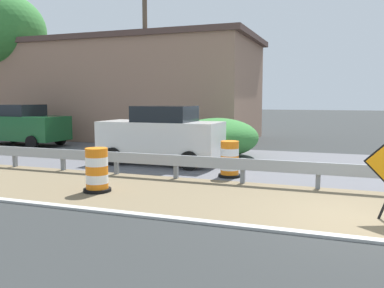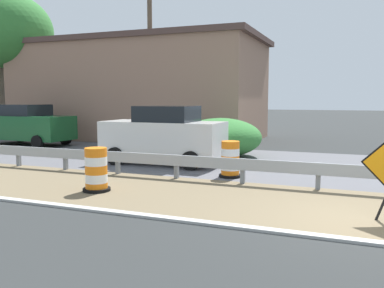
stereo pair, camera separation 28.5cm
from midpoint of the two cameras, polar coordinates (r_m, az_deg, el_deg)
The scene contains 12 objects.
ground_plane at distance 8.78m, azimuth 24.80°, elevation -9.86°, with size 160.00×160.00×0.00m, color #2B2D2D.
median_dirt_strip at distance 9.55m, azimuth 24.56°, elevation -8.55°, with size 3.99×120.00×0.01m, color #706047.
far_lane_asphalt at distance 15.10m, azimuth 23.56°, elevation -3.19°, with size 7.35×120.00×0.00m, color #56565B.
curb_near_edge at distance 7.54m, azimuth 25.31°, elevation -12.51°, with size 0.20×120.00×0.11m, color #ADADA8.
traffic_barrel_nearest at distance 12.44m, azimuth 5.98°, elevation -2.34°, with size 0.68×0.68×1.09m.
traffic_barrel_close at distance 10.76m, azimuth -12.39°, elevation -3.75°, with size 0.70×0.70×1.12m.
car_distant_a at distance 22.36m, azimuth -21.53°, elevation 2.48°, with size 2.28×4.76×2.06m.
car_distant_b at distance 14.84m, azimuth -3.42°, elevation 1.25°, with size 2.02×4.39×2.10m.
roadside_shop_near at distance 25.25m, azimuth -6.97°, elevation 7.52°, with size 7.21×14.83×5.79m.
utility_pole_near at distance 21.39m, azimuth -5.43°, elevation 11.19°, with size 0.24×1.80×8.05m.
bush_roadside at distance 16.72m, azimuth 4.42°, elevation 0.92°, with size 3.35×3.35×1.58m, color #337533.
tree_roadside at distance 28.09m, azimuth -23.51°, elevation 14.02°, with size 4.98×4.98×8.63m.
Camera 2 is at (-8.39, 0.41, 2.36)m, focal length 38.48 mm.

